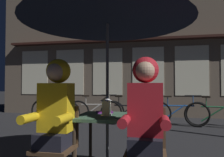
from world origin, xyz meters
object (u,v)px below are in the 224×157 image
Objects in this scene: chair_left at (57,142)px; bicycle_third at (129,113)px; person_right_hooded at (145,112)px; lantern at (106,106)px; bicycle_fourth at (178,113)px; bicycle_fifth at (218,115)px; book at (105,112)px; person_left_hooded at (55,109)px; chair_right at (146,147)px; patio_umbrella at (107,9)px; bicycle_nearest at (54,111)px; bicycle_second at (95,111)px; cafe_table at (107,124)px.

chair_left reaches higher than bicycle_third.
chair_left is 1.03m from person_right_hooded.
lantern is 3.80m from bicycle_fourth.
book is (-2.24, -3.19, 0.41)m from bicycle_fifth.
bicycle_fifth is (2.16, 3.44, -0.51)m from lantern.
person_left_hooded is at bearing -112.86° from bicycle_fourth.
person_left_hooded reaches higher than book.
chair_right is 3.96m from bicycle_fourth.
bicycle_fourth is (0.71, 3.95, -0.50)m from person_right_hooded.
book is (-0.08, 0.20, -1.31)m from patio_umbrella.
person_right_hooded is (0.00, -0.06, 0.36)m from chair_right.
person_left_hooded is 4.32m from bicycle_fourth.
bicycle_nearest is (-2.35, 3.34, -1.71)m from patio_umbrella.
bicycle_third is (-0.63, 3.67, -0.14)m from chair_right.
patio_umbrella reaches higher than person_left_hooded.
chair_right is at bearing -67.17° from bicycle_second.
bicycle_second is at bearing 112.53° from person_right_hooded.
person_right_hooded is (0.48, -0.43, -1.21)m from patio_umbrella.
chair_right reaches higher than bicycle_second.
bicycle_fifth is (2.64, 3.81, -0.50)m from person_left_hooded.
cafe_table is at bearing -122.49° from bicycle_fifth.
chair_left is 0.62× the size of person_left_hooded.
cafe_table is 0.53× the size of person_left_hooded.
bicycle_fourth is at bearing 9.52° from bicycle_third.
lantern is (-0.00, -0.05, 0.22)m from cafe_table.
person_right_hooded reaches higher than chair_left.
bicycle_third is (2.21, -0.04, 0.00)m from bicycle_nearest.
cafe_table is 1.42m from patio_umbrella.
chair_left is 0.52× the size of bicycle_fifth.
book is (-1.27, -3.33, 0.41)m from bicycle_fourth.
lantern is at bearing -87.58° from bicycle_third.
book is at bearing 132.08° from person_right_hooded.
lantern is 4.16m from bicycle_nearest.
patio_umbrella reaches higher than bicycle_nearest.
bicycle_third reaches higher than book.
chair_left is 4.59m from bicycle_fifth.
lantern is 0.28m from book.
patio_umbrella is 1.38× the size of bicycle_fifth.
lantern is 4.09m from bicycle_fifth.
bicycle_fifth is at bearing 2.06° from bicycle_third.
chair_right is 0.52× the size of bicycle_second.
person_right_hooded is (0.96, -0.06, 0.36)m from chair_left.
bicycle_fifth is (1.68, 3.81, -0.50)m from person_right_hooded.
book is (0.40, 0.57, 0.26)m from chair_left.
cafe_table is 3.73m from bicycle_fourth.
chair_left is (-0.48, -0.37, -0.15)m from cafe_table.
patio_umbrella reaches higher than chair_right.
person_left_hooded is at bearing -138.43° from patio_umbrella.
bicycle_third is (0.98, -0.15, 0.00)m from bicycle_second.
book is at bearing 134.82° from chair_right.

